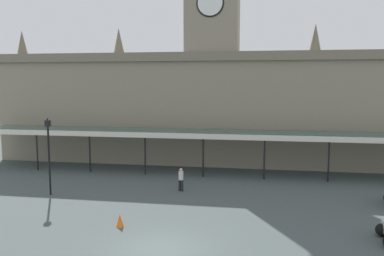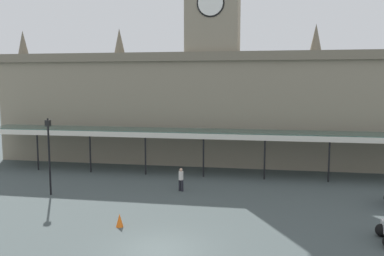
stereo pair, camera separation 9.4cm
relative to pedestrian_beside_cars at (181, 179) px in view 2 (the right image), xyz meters
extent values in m
plane|color=#424C4C|center=(0.98, -9.97, -0.91)|extent=(140.00, 140.00, 0.00)
cube|color=gray|center=(0.98, 10.98, 4.30)|extent=(41.68, 5.71, 10.42)
cube|color=#756C5B|center=(0.98, 7.98, 9.11)|extent=(41.68, 0.30, 0.80)
cube|color=gray|center=(0.98, 10.98, 12.94)|extent=(4.80, 4.80, 6.87)
cylinder|color=white|center=(0.98, 8.52, 13.77)|extent=(2.20, 0.12, 2.20)
cylinder|color=black|center=(0.98, 8.56, 13.77)|extent=(2.46, 0.06, 2.46)
cone|color=#675F50|center=(-18.86, 10.98, 10.81)|extent=(1.10, 1.10, 2.60)
cone|color=#675F50|center=(-8.40, 10.98, 10.81)|extent=(1.10, 1.10, 2.60)
cone|color=#675F50|center=(10.36, 10.98, 10.81)|extent=(1.10, 1.10, 2.60)
cube|color=#38564C|center=(0.98, 5.93, 2.67)|extent=(39.39, 3.20, 0.16)
cube|color=silver|center=(0.98, 4.33, 2.47)|extent=(39.39, 0.12, 0.44)
cylinder|color=black|center=(-13.79, 4.48, 0.84)|extent=(0.14, 0.14, 3.50)
cylinder|color=black|center=(-8.87, 4.48, 0.84)|extent=(0.14, 0.14, 3.50)
cylinder|color=black|center=(-3.94, 4.48, 0.84)|extent=(0.14, 0.14, 3.50)
cylinder|color=black|center=(0.98, 4.48, 0.84)|extent=(0.14, 0.14, 3.50)
cylinder|color=black|center=(5.90, 4.48, 0.84)|extent=(0.14, 0.14, 3.50)
cylinder|color=black|center=(10.83, 4.48, 0.84)|extent=(0.14, 0.14, 3.50)
sphere|color=black|center=(11.65, -6.44, -0.59)|extent=(0.64, 0.64, 0.64)
cylinder|color=black|center=(-0.10, 0.04, -0.50)|extent=(0.17, 0.17, 0.82)
cylinder|color=black|center=(0.10, -0.04, -0.50)|extent=(0.17, 0.17, 0.82)
cylinder|color=silver|center=(0.00, 0.00, 0.22)|extent=(0.34, 0.34, 0.62)
sphere|color=tan|center=(0.00, 0.00, 0.65)|extent=(0.23, 0.23, 0.23)
cylinder|color=black|center=(-8.72, -2.43, 1.47)|extent=(0.13, 0.13, 4.76)
cube|color=black|center=(-8.72, -2.43, 4.07)|extent=(0.30, 0.30, 0.44)
sphere|color=black|center=(-8.72, -2.43, 4.35)|extent=(0.14, 0.14, 0.14)
cone|color=orange|center=(-1.89, -7.43, -0.55)|extent=(0.40, 0.40, 0.71)
camera|label=1|loc=(5.35, -27.00, 6.88)|focal=36.92mm
camera|label=2|loc=(5.44, -26.99, 6.88)|focal=36.92mm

